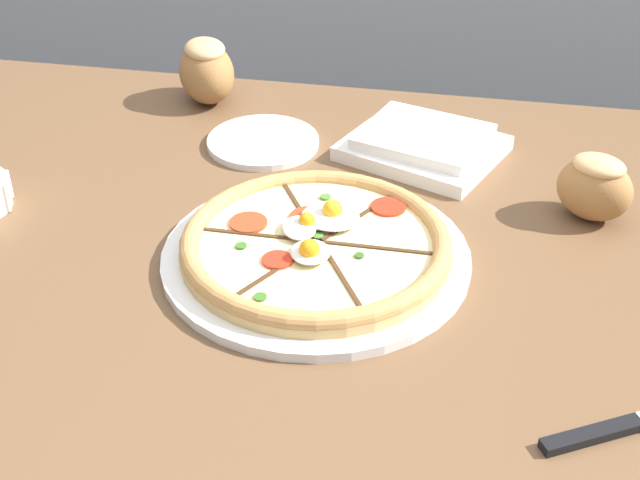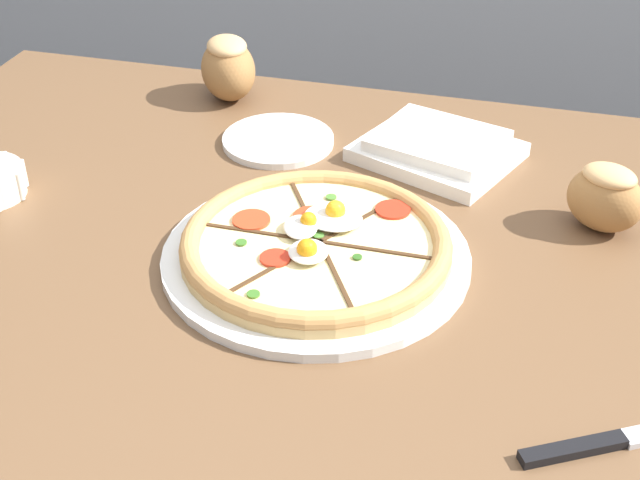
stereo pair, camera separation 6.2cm
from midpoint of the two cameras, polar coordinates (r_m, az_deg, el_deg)
The scene contains 6 objects.
dining_table at distance 1.11m, azimuth -1.63°, elevation -4.70°, with size 1.34×0.94×0.74m.
pizza at distance 1.02m, azimuth -1.73°, elevation -0.53°, with size 0.36×0.36×0.05m.
napkin_folded at distance 1.25m, azimuth 5.21°, elevation 6.10°, with size 0.25×0.23×0.04m.
bread_piece_near at distance 1.13m, azimuth 15.72°, elevation 3.31°, with size 0.11×0.10×0.08m.
bread_piece_mid at distance 1.41m, azimuth -8.56°, elevation 10.71°, with size 0.13×0.14×0.10m.
side_saucer at distance 1.28m, azimuth -5.05°, elevation 6.25°, with size 0.16×0.16×0.01m.
Camera 1 is at (0.16, -0.85, 1.33)m, focal length 50.00 mm.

